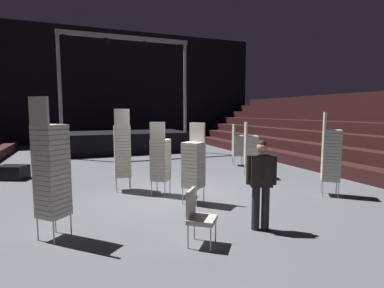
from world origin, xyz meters
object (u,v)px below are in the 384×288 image
(man_with_tie, at_px, (261,180))
(chair_stack_rear_right, at_px, (194,163))
(equipment_road_case, at_px, (12,172))
(stage_riser, at_px, (124,140))
(chair_stack_front_left, at_px, (122,150))
(chair_stack_front_right, at_px, (251,150))
(chair_stack_mid_left, at_px, (331,154))
(loose_chair_near_man, at_px, (198,214))
(chair_stack_mid_right, at_px, (238,145))
(chair_stack_mid_centre, at_px, (160,159))
(chair_stack_rear_left, at_px, (51,169))

(man_with_tie, bearing_deg, chair_stack_rear_right, -49.43)
(chair_stack_rear_right, relative_size, equipment_road_case, 2.18)
(stage_riser, height_order, equipment_road_case, stage_riser)
(chair_stack_front_left, xyz_separation_m, chair_stack_front_right, (4.31, 0.17, -0.21))
(chair_stack_front_left, height_order, chair_stack_mid_left, chair_stack_front_left)
(equipment_road_case, relative_size, loose_chair_near_man, 0.95)
(stage_riser, xyz_separation_m, chair_stack_front_right, (3.00, -8.35, 0.31))
(chair_stack_mid_left, bearing_deg, chair_stack_front_left, -76.91)
(stage_riser, height_order, chair_stack_front_left, stage_riser)
(chair_stack_mid_right, height_order, chair_stack_rear_right, chair_stack_rear_right)
(chair_stack_front_left, height_order, equipment_road_case, chair_stack_front_left)
(equipment_road_case, distance_m, loose_chair_near_man, 7.83)
(stage_riser, height_order, chair_stack_mid_centre, stage_riser)
(chair_stack_front_left, relative_size, chair_stack_mid_right, 1.35)
(chair_stack_mid_left, distance_m, chair_stack_rear_left, 6.69)
(man_with_tie, bearing_deg, stage_riser, -62.06)
(stage_riser, distance_m, equipment_road_case, 7.31)
(loose_chair_near_man, bearing_deg, chair_stack_rear_right, -162.22)
(man_with_tie, xyz_separation_m, loose_chair_near_man, (-1.34, -0.17, -0.43))
(chair_stack_front_left, height_order, chair_stack_front_right, chair_stack_front_left)
(chair_stack_rear_left, bearing_deg, stage_riser, 120.16)
(chair_stack_mid_right, bearing_deg, chair_stack_front_left, -46.52)
(chair_stack_mid_right, bearing_deg, chair_stack_rear_right, -22.39)
(stage_riser, xyz_separation_m, equipment_road_case, (-4.52, -5.73, -0.41))
(chair_stack_mid_centre, height_order, chair_stack_rear_left, chair_stack_rear_left)
(stage_riser, height_order, chair_stack_front_right, stage_riser)
(equipment_road_case, height_order, loose_chair_near_man, loose_chair_near_man)
(chair_stack_rear_right, bearing_deg, chair_stack_mid_left, -140.03)
(loose_chair_near_man, bearing_deg, chair_stack_mid_left, 146.16)
(chair_stack_mid_right, height_order, chair_stack_rear_left, chair_stack_rear_left)
(chair_stack_mid_left, xyz_separation_m, chair_stack_mid_centre, (-4.19, 1.67, -0.13))
(stage_riser, relative_size, chair_stack_front_left, 2.93)
(chair_stack_mid_centre, bearing_deg, man_with_tie, -32.34)
(chair_stack_front_right, relative_size, chair_stack_mid_right, 1.10)
(stage_riser, bearing_deg, chair_stack_mid_left, -71.20)
(chair_stack_front_left, bearing_deg, loose_chair_near_man, -76.27)
(man_with_tie, relative_size, equipment_road_case, 1.90)
(chair_stack_mid_centre, xyz_separation_m, loose_chair_near_man, (-0.22, -3.16, -0.45))
(man_with_tie, distance_m, equipment_road_case, 8.47)
(chair_stack_front_right, relative_size, chair_stack_mid_centre, 0.96)
(chair_stack_front_right, bearing_deg, chair_stack_mid_centre, -50.50)
(chair_stack_front_right, xyz_separation_m, chair_stack_mid_left, (0.75, -2.68, 0.17))
(loose_chair_near_man, bearing_deg, chair_stack_front_right, 176.25)
(stage_riser, xyz_separation_m, chair_stack_mid_right, (3.75, -6.18, 0.23))
(chair_stack_front_right, height_order, chair_stack_rear_right, chair_stack_rear_right)
(stage_riser, height_order, chair_stack_mid_right, stage_riser)
(chair_stack_mid_left, xyz_separation_m, chair_stack_rear_right, (-3.64, 0.68, -0.13))
(stage_riser, xyz_separation_m, chair_stack_mid_left, (3.76, -11.03, 0.48))
(chair_stack_mid_centre, bearing_deg, chair_stack_mid_left, 15.39)
(chair_stack_front_right, height_order, equipment_road_case, chair_stack_front_right)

